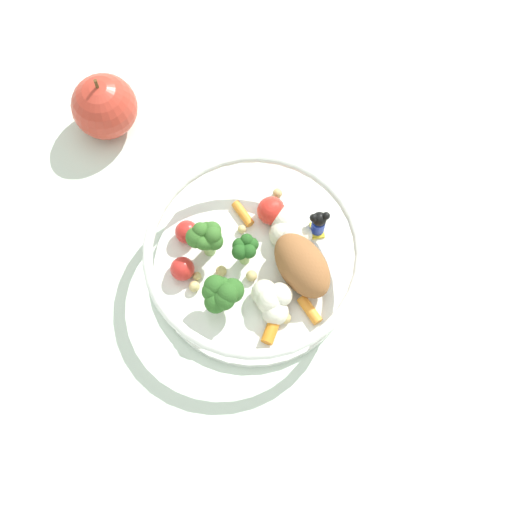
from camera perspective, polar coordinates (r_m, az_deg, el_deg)
The scene contains 3 objects.
ground_plane at distance 0.74m, azimuth 0.18°, elevation -1.42°, with size 2.40×2.40×0.00m, color silver.
food_container at distance 0.71m, azimuth 0.33°, elevation -0.26°, with size 0.22×0.22×0.06m.
loose_apple at distance 0.81m, azimuth -12.28°, elevation 11.84°, with size 0.07×0.07×0.09m.
Camera 1 is at (0.21, 0.15, 0.69)m, focal length 48.95 mm.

